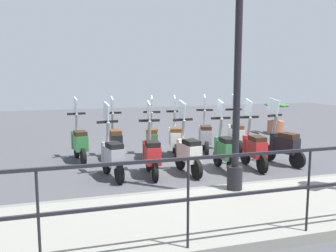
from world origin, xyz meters
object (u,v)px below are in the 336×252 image
at_px(scooter_far_0, 236,135).
at_px(scooter_near_3, 188,152).
at_px(scooter_near_4, 152,153).
at_px(potted_palm, 276,121).
at_px(scooter_near_0, 283,144).
at_px(scooter_near_2, 225,149).
at_px(scooter_near_5, 112,155).
at_px(scooter_far_3, 152,139).
at_px(scooter_far_1, 205,136).
at_px(scooter_near_1, 254,147).
at_px(lamp_post_near, 238,70).
at_px(scooter_far_4, 115,140).
at_px(scooter_far_5, 79,142).
at_px(scooter_far_2, 175,138).

bearing_deg(scooter_far_0, scooter_near_3, 142.10).
bearing_deg(scooter_near_4, potted_palm, -49.16).
relative_size(scooter_near_0, scooter_near_2, 1.00).
bearing_deg(scooter_near_5, scooter_near_4, -103.79).
distance_m(scooter_near_3, scooter_far_3, 1.72).
height_order(scooter_near_4, scooter_far_3, same).
height_order(scooter_near_4, scooter_far_1, same).
relative_size(scooter_near_1, scooter_near_3, 1.00).
distance_m(lamp_post_near, scooter_near_0, 3.24).
distance_m(potted_palm, scooter_far_4, 6.37).
distance_m(scooter_far_1, scooter_far_4, 2.39).
bearing_deg(scooter_far_1, scooter_near_5, 138.05).
relative_size(scooter_near_5, scooter_far_0, 1.00).
xyz_separation_m(potted_palm, scooter_far_4, (-2.24, 5.97, 0.04)).
relative_size(scooter_near_3, scooter_far_5, 1.00).
relative_size(scooter_near_1, scooter_far_5, 1.00).
bearing_deg(potted_palm, scooter_near_1, 141.89).
bearing_deg(scooter_far_0, scooter_far_4, 99.88).
distance_m(scooter_far_2, scooter_far_5, 2.38).
bearing_deg(scooter_far_0, scooter_near_4, 131.79).
relative_size(scooter_near_0, scooter_far_2, 1.00).
relative_size(scooter_near_4, scooter_far_5, 1.00).
xyz_separation_m(scooter_near_1, scooter_near_2, (0.02, 0.70, 0.00)).
distance_m(scooter_near_1, scooter_near_4, 2.32).
height_order(scooter_near_1, scooter_far_5, same).
bearing_deg(scooter_far_2, potted_palm, -47.82).
relative_size(scooter_near_2, scooter_far_2, 1.00).
relative_size(scooter_near_5, scooter_far_1, 1.00).
bearing_deg(scooter_far_2, scooter_near_2, -145.71).
bearing_deg(scooter_near_0, scooter_far_2, 36.96).
distance_m(scooter_near_1, scooter_far_5, 4.10).
relative_size(scooter_near_4, scooter_far_3, 1.00).
distance_m(scooter_near_0, scooter_near_3, 2.39).
xyz_separation_m(scooter_near_3, scooter_near_5, (0.14, 1.58, 0.00)).
bearing_deg(scooter_far_0, scooter_near_0, -152.00).
bearing_deg(scooter_far_3, lamp_post_near, -154.76).
xyz_separation_m(scooter_near_1, scooter_far_0, (1.65, -0.40, 0.00)).
xyz_separation_m(scooter_near_0, scooter_far_5, (1.71, 4.50, 0.00)).
bearing_deg(scooter_far_1, scooter_far_2, 113.54).
distance_m(potted_palm, scooter_near_1, 5.09).
xyz_separation_m(scooter_near_2, scooter_near_4, (0.07, 1.63, 0.00)).
bearing_deg(scooter_near_4, scooter_far_3, -9.48).
relative_size(scooter_near_2, scooter_far_5, 1.00).
bearing_deg(scooter_far_5, lamp_post_near, -152.80).
bearing_deg(scooter_near_3, scooter_near_0, -92.30).
relative_size(scooter_near_3, scooter_far_4, 1.00).
relative_size(lamp_post_near, scooter_near_5, 2.96).
bearing_deg(scooter_far_2, scooter_far_0, -75.99).
relative_size(scooter_near_3, scooter_far_3, 1.00).
bearing_deg(scooter_far_5, scooter_far_2, -101.42).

